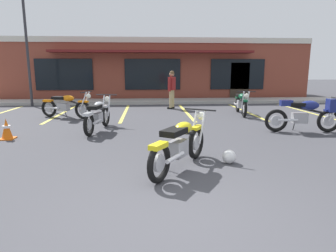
{
  "coord_description": "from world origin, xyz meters",
  "views": [
    {
      "loc": [
        -0.38,
        -3.08,
        1.76
      ],
      "look_at": [
        0.08,
        3.08,
        0.55
      ],
      "focal_mm": 31.37,
      "sensor_mm": 36.0,
      "label": 1
    }
  ],
  "objects": [
    {
      "name": "ground_plane",
      "position": [
        0.0,
        4.0,
        0.0
      ],
      "size": [
        80.0,
        80.0,
        0.0
      ],
      "primitive_type": "plane",
      "color": "#3D3D42"
    },
    {
      "name": "sidewalk_kerb",
      "position": [
        0.0,
        12.42,
        0.07
      ],
      "size": [
        22.0,
        1.8,
        0.14
      ],
      "primitive_type": "cube",
      "color": "#A8A59E",
      "rests_on": "ground_plane"
    },
    {
      "name": "brick_storefront_building",
      "position": [
        0.0,
        16.27,
        1.74
      ],
      "size": [
        18.2,
        6.19,
        3.47
      ],
      "color": "brown",
      "rests_on": "ground_plane"
    },
    {
      "name": "painted_stall_lines",
      "position": [
        0.0,
        8.82,
        0.0
      ],
      "size": [
        12.64,
        4.8,
        0.01
      ],
      "color": "#DBCC4C",
      "rests_on": "ground_plane"
    },
    {
      "name": "motorcycle_foreground_classic",
      "position": [
        0.21,
        1.9,
        0.46
      ],
      "size": [
        1.38,
        1.85,
        0.98
      ],
      "color": "black",
      "rests_on": "ground_plane"
    },
    {
      "name": "motorcycle_red_sportbike",
      "position": [
        -3.28,
        7.69,
        0.46
      ],
      "size": [
        2.0,
        1.08,
        0.98
      ],
      "color": "black",
      "rests_on": "ground_plane"
    },
    {
      "name": "motorcycle_black_cruiser",
      "position": [
        4.1,
        4.72,
        0.53
      ],
      "size": [
        2.1,
        0.71,
        0.98
      ],
      "color": "black",
      "rests_on": "ground_plane"
    },
    {
      "name": "motorcycle_silver_naked",
      "position": [
        -1.76,
        5.33,
        0.46
      ],
      "size": [
        0.75,
        2.1,
        0.98
      ],
      "color": "black",
      "rests_on": "ground_plane"
    },
    {
      "name": "motorcycle_blue_standard",
      "position": [
        3.29,
        8.01,
        0.46
      ],
      "size": [
        0.72,
        2.1,
        0.98
      ],
      "color": "black",
      "rests_on": "ground_plane"
    },
    {
      "name": "person_in_black_shirt",
      "position": [
        0.75,
        9.9,
        0.95
      ],
      "size": [
        0.39,
        0.58,
        1.68
      ],
      "color": "black",
      "rests_on": "ground_plane"
    },
    {
      "name": "helmet_on_pavement",
      "position": [
        1.16,
        2.13,
        0.13
      ],
      "size": [
        0.26,
        0.26,
        0.26
      ],
      "color": "silver",
      "rests_on": "ground_plane"
    },
    {
      "name": "traffic_cone",
      "position": [
        -3.91,
        4.46,
        0.26
      ],
      "size": [
        0.34,
        0.34,
        0.53
      ],
      "color": "orange",
      "rests_on": "ground_plane"
    },
    {
      "name": "parking_lot_lamp_post",
      "position": [
        -5.83,
        11.22,
        3.45
      ],
      "size": [
        0.24,
        0.76,
        5.4
      ],
      "color": "#2D2D33",
      "rests_on": "ground_plane"
    }
  ]
}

